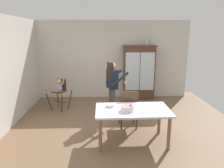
{
  "coord_description": "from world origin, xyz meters",
  "views": [
    {
      "loc": [
        -0.3,
        -4.72,
        2.29
      ],
      "look_at": [
        -0.09,
        0.7,
        0.95
      ],
      "focal_mm": 33.59,
      "sensor_mm": 36.0,
      "label": 1
    }
  ],
  "objects_px": {
    "china_cabinet": "(139,72)",
    "birthday_cake": "(127,108)",
    "adult_person": "(112,83)",
    "high_chair_with_toddler": "(59,89)",
    "serving_bowl": "(110,105)",
    "ceramic_vase": "(147,42)",
    "dining_table": "(133,113)",
    "dining_chair_far_side": "(129,106)"
  },
  "relations": [
    {
      "from": "china_cabinet",
      "to": "birthday_cake",
      "type": "height_order",
      "value": "china_cabinet"
    },
    {
      "from": "adult_person",
      "to": "birthday_cake",
      "type": "height_order",
      "value": "adult_person"
    },
    {
      "from": "dining_table",
      "to": "dining_chair_far_side",
      "type": "distance_m",
      "value": 0.67
    },
    {
      "from": "birthday_cake",
      "to": "serving_bowl",
      "type": "relative_size",
      "value": 1.56
    },
    {
      "from": "birthday_cake",
      "to": "dining_chair_far_side",
      "type": "xyz_separation_m",
      "value": [
        0.12,
        0.75,
        -0.24
      ]
    },
    {
      "from": "dining_chair_far_side",
      "to": "birthday_cake",
      "type": "bearing_deg",
      "value": 77.74
    },
    {
      "from": "dining_chair_far_side",
      "to": "dining_table",
      "type": "bearing_deg",
      "value": 87.05
    },
    {
      "from": "adult_person",
      "to": "dining_chair_far_side",
      "type": "xyz_separation_m",
      "value": [
        0.36,
        -0.73,
        -0.41
      ]
    },
    {
      "from": "high_chair_with_toddler",
      "to": "birthday_cake",
      "type": "height_order",
      "value": "high_chair_with_toddler"
    },
    {
      "from": "adult_person",
      "to": "dining_table",
      "type": "bearing_deg",
      "value": 173.32
    },
    {
      "from": "birthday_cake",
      "to": "serving_bowl",
      "type": "distance_m",
      "value": 0.42
    },
    {
      "from": "dining_table",
      "to": "birthday_cake",
      "type": "relative_size",
      "value": 5.53
    },
    {
      "from": "dining_chair_far_side",
      "to": "high_chair_with_toddler",
      "type": "bearing_deg",
      "value": -38.12
    },
    {
      "from": "adult_person",
      "to": "dining_chair_far_side",
      "type": "height_order",
      "value": "adult_person"
    },
    {
      "from": "china_cabinet",
      "to": "dining_chair_far_side",
      "type": "xyz_separation_m",
      "value": [
        -0.61,
        -2.35,
        -0.39
      ]
    },
    {
      "from": "china_cabinet",
      "to": "ceramic_vase",
      "type": "relative_size",
      "value": 6.94
    },
    {
      "from": "ceramic_vase",
      "to": "dining_table",
      "type": "distance_m",
      "value": 3.41
    },
    {
      "from": "high_chair_with_toddler",
      "to": "adult_person",
      "type": "bearing_deg",
      "value": 1.12
    },
    {
      "from": "china_cabinet",
      "to": "dining_chair_far_side",
      "type": "relative_size",
      "value": 1.95
    },
    {
      "from": "birthday_cake",
      "to": "adult_person",
      "type": "bearing_deg",
      "value": 99.46
    },
    {
      "from": "serving_bowl",
      "to": "birthday_cake",
      "type": "bearing_deg",
      "value": -36.52
    },
    {
      "from": "high_chair_with_toddler",
      "to": "dining_table",
      "type": "relative_size",
      "value": 0.61
    },
    {
      "from": "ceramic_vase",
      "to": "birthday_cake",
      "type": "relative_size",
      "value": 0.96
    },
    {
      "from": "dining_chair_far_side",
      "to": "china_cabinet",
      "type": "bearing_deg",
      "value": -107.97
    },
    {
      "from": "ceramic_vase",
      "to": "dining_table",
      "type": "xyz_separation_m",
      "value": [
        -0.85,
        -3.01,
        -1.35
      ]
    },
    {
      "from": "dining_table",
      "to": "high_chair_with_toddler",
      "type": "bearing_deg",
      "value": 133.95
    },
    {
      "from": "adult_person",
      "to": "serving_bowl",
      "type": "xyz_separation_m",
      "value": [
        -0.09,
        -1.23,
        -0.2
      ]
    },
    {
      "from": "ceramic_vase",
      "to": "dining_chair_far_side",
      "type": "xyz_separation_m",
      "value": [
        -0.85,
        -2.35,
        -1.44
      ]
    },
    {
      "from": "birthday_cake",
      "to": "serving_bowl",
      "type": "height_order",
      "value": "birthday_cake"
    },
    {
      "from": "china_cabinet",
      "to": "adult_person",
      "type": "relative_size",
      "value": 1.22
    },
    {
      "from": "dining_table",
      "to": "serving_bowl",
      "type": "bearing_deg",
      "value": 160.25
    },
    {
      "from": "high_chair_with_toddler",
      "to": "birthday_cake",
      "type": "distance_m",
      "value": 2.78
    },
    {
      "from": "adult_person",
      "to": "china_cabinet",
      "type": "bearing_deg",
      "value": -52.73
    },
    {
      "from": "birthday_cake",
      "to": "dining_chair_far_side",
      "type": "relative_size",
      "value": 0.29
    },
    {
      "from": "birthday_cake",
      "to": "china_cabinet",
      "type": "bearing_deg",
      "value": 76.67
    },
    {
      "from": "serving_bowl",
      "to": "ceramic_vase",
      "type": "bearing_deg",
      "value": 65.29
    },
    {
      "from": "dining_table",
      "to": "serving_bowl",
      "type": "relative_size",
      "value": 8.6
    },
    {
      "from": "high_chair_with_toddler",
      "to": "serving_bowl",
      "type": "bearing_deg",
      "value": -28.7
    },
    {
      "from": "birthday_cake",
      "to": "serving_bowl",
      "type": "bearing_deg",
      "value": 143.48
    },
    {
      "from": "ceramic_vase",
      "to": "adult_person",
      "type": "distance_m",
      "value": 2.27
    },
    {
      "from": "birthday_cake",
      "to": "ceramic_vase",
      "type": "bearing_deg",
      "value": 72.63
    },
    {
      "from": "high_chair_with_toddler",
      "to": "adult_person",
      "type": "height_order",
      "value": "adult_person"
    }
  ]
}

